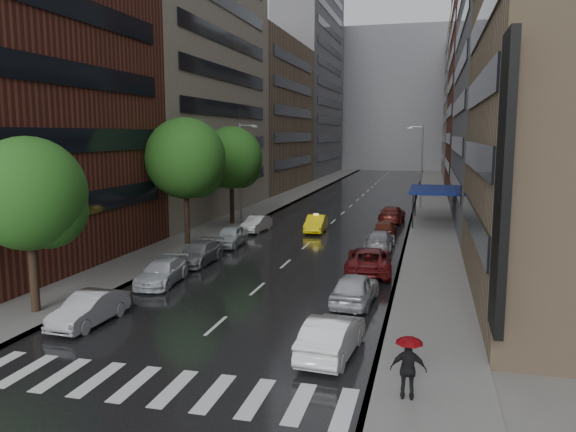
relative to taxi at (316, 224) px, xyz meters
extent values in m
plane|color=gray|center=(0.47, -28.08, -0.71)|extent=(220.00, 220.00, 0.00)
cube|color=black|center=(0.47, 21.92, -0.70)|extent=(14.00, 140.00, 0.01)
cube|color=gray|center=(-8.53, 21.92, -0.63)|extent=(4.00, 140.00, 0.15)
cube|color=gray|center=(9.47, 21.92, -0.63)|extent=(4.00, 140.00, 0.15)
cube|color=silver|center=(-4.23, -30.08, -0.70)|extent=(0.55, 2.80, 0.01)
cube|color=silver|center=(-2.83, -30.08, -0.70)|extent=(0.55, 2.80, 0.01)
cube|color=silver|center=(-1.43, -30.08, -0.70)|extent=(0.55, 2.80, 0.01)
cube|color=silver|center=(-0.03, -30.08, -0.70)|extent=(0.55, 2.80, 0.01)
cube|color=silver|center=(1.37, -30.08, -0.70)|extent=(0.55, 2.80, 0.01)
cube|color=silver|center=(2.77, -30.08, -0.70)|extent=(0.55, 2.80, 0.01)
cube|color=silver|center=(4.17, -30.08, -0.70)|extent=(0.55, 2.80, 0.01)
cube|color=silver|center=(5.57, -30.08, -0.70)|extent=(0.55, 2.80, 0.01)
cube|color=silver|center=(6.97, -30.08, -0.70)|extent=(0.55, 2.80, 0.01)
cube|color=maroon|center=(-14.53, -16.08, 12.29)|extent=(8.00, 20.00, 26.00)
cube|color=gray|center=(-14.53, 7.92, 16.29)|extent=(8.00, 28.00, 34.00)
cube|color=#937A5B|center=(-14.53, 35.92, 10.29)|extent=(8.00, 28.00, 22.00)
cube|color=slate|center=(-14.53, 65.92, 18.29)|extent=(8.00, 32.00, 38.00)
cube|color=slate|center=(15.47, 7.92, 11.29)|extent=(8.00, 28.00, 24.00)
cube|color=maroon|center=(15.47, 35.92, 17.29)|extent=(8.00, 28.00, 36.00)
cube|color=gray|center=(15.47, 65.92, 13.29)|extent=(8.00, 32.00, 28.00)
cube|color=black|center=(11.57, -26.08, 5.79)|extent=(0.30, 2.20, 10.00)
cube|color=slate|center=(0.47, 89.92, 15.29)|extent=(40.00, 14.00, 32.00)
cylinder|color=#382619|center=(-8.13, -24.61, 1.52)|extent=(0.40, 0.40, 4.46)
sphere|color=#1E5116|center=(-8.13, -24.61, 4.87)|extent=(5.10, 5.10, 5.10)
cylinder|color=#382619|center=(-8.13, -7.95, 1.87)|extent=(0.40, 0.40, 5.17)
sphere|color=#1E5116|center=(-8.13, -7.95, 5.75)|extent=(5.90, 5.90, 5.90)
cylinder|color=#382619|center=(-8.13, 1.77, 1.74)|extent=(0.40, 0.40, 4.89)
sphere|color=#1E5116|center=(-8.13, 1.77, 5.40)|extent=(5.59, 5.59, 5.59)
imported|color=yellow|center=(0.00, 0.00, 0.00)|extent=(1.70, 4.37, 1.42)
imported|color=#9F9FA4|center=(-4.93, -25.23, -0.01)|extent=(1.66, 4.29, 1.39)
imported|color=silver|center=(-4.93, -18.40, -0.04)|extent=(2.26, 4.73, 1.33)
imported|color=slate|center=(-4.93, -13.28, -0.03)|extent=(1.97, 4.71, 1.36)
imported|color=#B6BDC0|center=(-4.93, -7.38, 0.04)|extent=(1.87, 4.42, 1.49)
imported|color=beige|center=(-4.93, -1.10, -0.04)|extent=(1.79, 4.15, 1.33)
imported|color=white|center=(5.87, -26.05, 0.05)|extent=(2.01, 4.74, 1.52)
imported|color=#B5B8BF|center=(5.87, -19.46, 0.07)|extent=(2.16, 4.71, 1.57)
imported|color=#5E1215|center=(5.87, -13.21, 0.08)|extent=(3.07, 5.89, 1.58)
imported|color=gray|center=(5.87, -5.71, -0.04)|extent=(1.97, 4.66, 1.34)
imported|color=#511C10|center=(5.87, -1.21, 0.01)|extent=(1.72, 4.25, 1.45)
imported|color=#511410|center=(5.87, 6.77, 0.07)|extent=(2.40, 5.43, 1.55)
imported|color=black|center=(8.77, -29.21, 0.38)|extent=(1.12, 0.49, 1.88)
imported|color=maroon|center=(8.77, -29.21, 1.09)|extent=(0.82, 0.82, 0.72)
cylinder|color=gray|center=(-7.33, 1.92, 3.94)|extent=(0.18, 0.18, 9.00)
cube|color=gray|center=(-5.93, 1.92, 8.14)|extent=(0.50, 0.22, 0.16)
cylinder|color=gray|center=(8.27, 16.92, 3.94)|extent=(0.18, 0.18, 9.00)
cube|color=gray|center=(6.87, 16.92, 8.14)|extent=(0.50, 0.22, 0.16)
cube|color=navy|center=(9.47, 6.92, 2.44)|extent=(4.00, 8.00, 0.25)
cylinder|color=black|center=(7.87, 3.12, 0.94)|extent=(0.12, 0.12, 3.00)
cylinder|color=black|center=(7.87, 10.72, 0.94)|extent=(0.12, 0.12, 3.00)
camera|label=1|loc=(9.21, -45.84, 7.49)|focal=35.00mm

